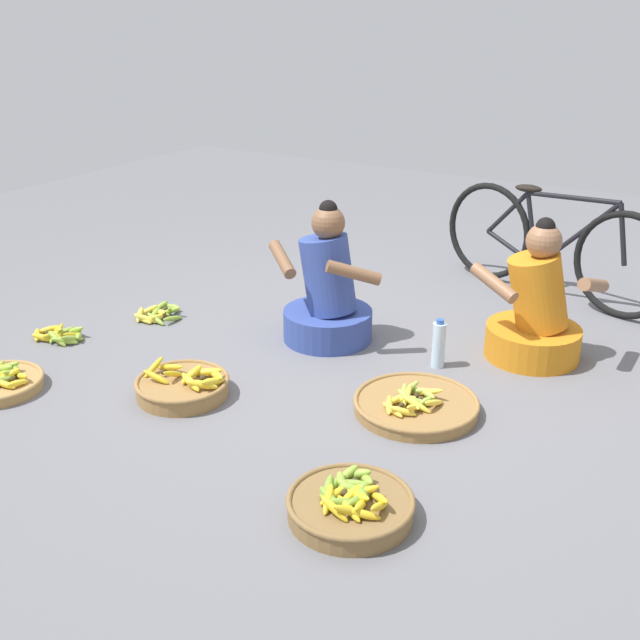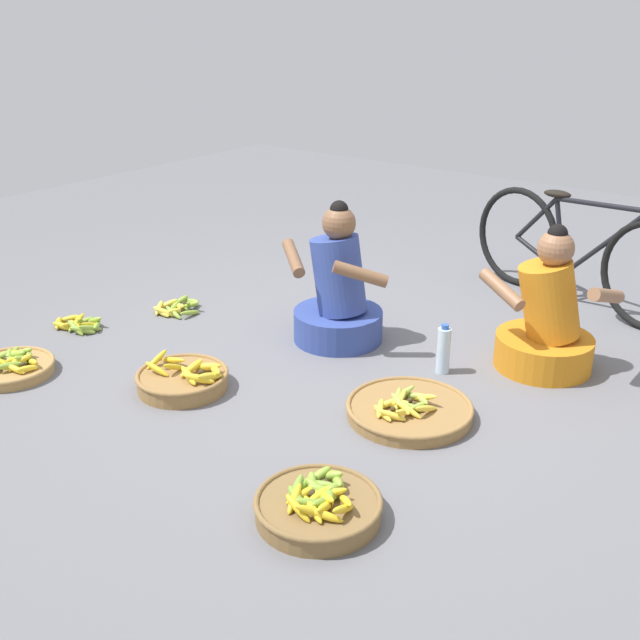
{
  "view_description": "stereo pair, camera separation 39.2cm",
  "coord_description": "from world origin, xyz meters",
  "px_view_note": "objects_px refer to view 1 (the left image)",
  "views": [
    {
      "loc": [
        1.86,
        -3.31,
        1.86
      ],
      "look_at": [
        0.0,
        -0.2,
        0.35
      ],
      "focal_mm": 43.48,
      "sensor_mm": 36.0,
      "label": 1
    },
    {
      "loc": [
        2.19,
        -3.09,
        1.86
      ],
      "look_at": [
        0.0,
        -0.2,
        0.35
      ],
      "focal_mm": 43.48,
      "sensor_mm": 36.0,
      "label": 2
    }
  ],
  "objects_px": {
    "vendor_woman_behind": "(536,314)",
    "loose_bananas_back_left": "(158,313)",
    "banana_basket_back_right": "(183,386)",
    "loose_bananas_near_bicycle": "(60,335)",
    "vendor_woman_front": "(328,296)",
    "banana_basket_mid_right": "(416,404)",
    "banana_basket_front_center": "(350,504)",
    "bicycle_leaning": "(551,245)",
    "water_bottle": "(439,344)"
  },
  "relations": [
    {
      "from": "loose_bananas_near_bicycle",
      "to": "vendor_woman_front",
      "type": "bearing_deg",
      "value": 31.1
    },
    {
      "from": "bicycle_leaning",
      "to": "banana_basket_mid_right",
      "type": "bearing_deg",
      "value": -92.75
    },
    {
      "from": "bicycle_leaning",
      "to": "banana_basket_front_center",
      "type": "bearing_deg",
      "value": -89.29
    },
    {
      "from": "vendor_woman_behind",
      "to": "banana_basket_mid_right",
      "type": "bearing_deg",
      "value": -107.96
    },
    {
      "from": "loose_bananas_near_bicycle",
      "to": "loose_bananas_back_left",
      "type": "bearing_deg",
      "value": 63.65
    },
    {
      "from": "bicycle_leaning",
      "to": "banana_basket_mid_right",
      "type": "distance_m",
      "value": 1.94
    },
    {
      "from": "banana_basket_back_right",
      "to": "banana_basket_front_center",
      "type": "relative_size",
      "value": 0.95
    },
    {
      "from": "vendor_woman_front",
      "to": "loose_bananas_back_left",
      "type": "relative_size",
      "value": 2.67
    },
    {
      "from": "loose_bananas_back_left",
      "to": "water_bottle",
      "type": "relative_size",
      "value": 1.13
    },
    {
      "from": "bicycle_leaning",
      "to": "banana_basket_back_right",
      "type": "bearing_deg",
      "value": -116.3
    },
    {
      "from": "vendor_woman_behind",
      "to": "loose_bananas_near_bicycle",
      "type": "bearing_deg",
      "value": -154.13
    },
    {
      "from": "banana_basket_mid_right",
      "to": "water_bottle",
      "type": "relative_size",
      "value": 2.22
    },
    {
      "from": "vendor_woman_behind",
      "to": "banana_basket_mid_right",
      "type": "distance_m",
      "value": 0.98
    },
    {
      "from": "banana_basket_mid_right",
      "to": "bicycle_leaning",
      "type": "bearing_deg",
      "value": 87.25
    },
    {
      "from": "banana_basket_mid_right",
      "to": "loose_bananas_near_bicycle",
      "type": "height_order",
      "value": "banana_basket_mid_right"
    },
    {
      "from": "bicycle_leaning",
      "to": "loose_bananas_back_left",
      "type": "bearing_deg",
      "value": -140.29
    },
    {
      "from": "bicycle_leaning",
      "to": "water_bottle",
      "type": "relative_size",
      "value": 5.95
    },
    {
      "from": "loose_bananas_back_left",
      "to": "banana_basket_mid_right",
      "type": "bearing_deg",
      "value": -8.08
    },
    {
      "from": "banana_basket_mid_right",
      "to": "water_bottle",
      "type": "height_order",
      "value": "water_bottle"
    },
    {
      "from": "vendor_woman_front",
      "to": "vendor_woman_behind",
      "type": "xyz_separation_m",
      "value": [
        1.1,
        0.38,
        -0.01
      ]
    },
    {
      "from": "bicycle_leaning",
      "to": "water_bottle",
      "type": "distance_m",
      "value": 1.42
    },
    {
      "from": "bicycle_leaning",
      "to": "loose_bananas_near_bicycle",
      "type": "height_order",
      "value": "bicycle_leaning"
    },
    {
      "from": "banana_basket_back_right",
      "to": "water_bottle",
      "type": "xyz_separation_m",
      "value": [
        0.97,
        0.97,
        0.07
      ]
    },
    {
      "from": "vendor_woman_front",
      "to": "banana_basket_front_center",
      "type": "height_order",
      "value": "vendor_woman_front"
    },
    {
      "from": "banana_basket_mid_right",
      "to": "vendor_woman_behind",
      "type": "bearing_deg",
      "value": 72.04
    },
    {
      "from": "bicycle_leaning",
      "to": "water_bottle",
      "type": "bearing_deg",
      "value": -98.2
    },
    {
      "from": "loose_bananas_near_bicycle",
      "to": "water_bottle",
      "type": "distance_m",
      "value": 2.21
    },
    {
      "from": "bicycle_leaning",
      "to": "banana_basket_back_right",
      "type": "distance_m",
      "value": 2.65
    },
    {
      "from": "bicycle_leaning",
      "to": "water_bottle",
      "type": "xyz_separation_m",
      "value": [
        -0.2,
        -1.39,
        -0.23
      ]
    },
    {
      "from": "water_bottle",
      "to": "loose_bananas_near_bicycle",
      "type": "bearing_deg",
      "value": -158.53
    },
    {
      "from": "banana_basket_back_right",
      "to": "loose_bananas_near_bicycle",
      "type": "bearing_deg",
      "value": 171.21
    },
    {
      "from": "vendor_woman_behind",
      "to": "loose_bananas_back_left",
      "type": "height_order",
      "value": "vendor_woman_behind"
    },
    {
      "from": "banana_basket_front_center",
      "to": "water_bottle",
      "type": "xyz_separation_m",
      "value": [
        -0.23,
        1.41,
        0.07
      ]
    },
    {
      "from": "banana_basket_back_right",
      "to": "banana_basket_mid_right",
      "type": "height_order",
      "value": "banana_basket_back_right"
    },
    {
      "from": "banana_basket_mid_right",
      "to": "water_bottle",
      "type": "xyz_separation_m",
      "value": [
        -0.11,
        0.53,
        0.09
      ]
    },
    {
      "from": "banana_basket_back_right",
      "to": "loose_bananas_near_bicycle",
      "type": "distance_m",
      "value": 1.1
    },
    {
      "from": "bicycle_leaning",
      "to": "banana_basket_mid_right",
      "type": "height_order",
      "value": "bicycle_leaning"
    },
    {
      "from": "vendor_woman_front",
      "to": "loose_bananas_near_bicycle",
      "type": "xyz_separation_m",
      "value": [
        -1.35,
        -0.81,
        -0.24
      ]
    },
    {
      "from": "banana_basket_front_center",
      "to": "banana_basket_mid_right",
      "type": "distance_m",
      "value": 0.89
    },
    {
      "from": "vendor_woman_behind",
      "to": "loose_bananas_back_left",
      "type": "relative_size",
      "value": 2.57
    },
    {
      "from": "vendor_woman_front",
      "to": "loose_bananas_back_left",
      "type": "distance_m",
      "value": 1.14
    },
    {
      "from": "banana_basket_back_right",
      "to": "loose_bananas_near_bicycle",
      "type": "height_order",
      "value": "banana_basket_back_right"
    },
    {
      "from": "banana_basket_back_right",
      "to": "banana_basket_mid_right",
      "type": "distance_m",
      "value": 1.16
    },
    {
      "from": "loose_bananas_near_bicycle",
      "to": "water_bottle",
      "type": "xyz_separation_m",
      "value": [
        2.05,
        0.81,
        0.1
      ]
    },
    {
      "from": "banana_basket_front_center",
      "to": "banana_basket_mid_right",
      "type": "relative_size",
      "value": 0.82
    },
    {
      "from": "banana_basket_mid_right",
      "to": "loose_bananas_back_left",
      "type": "relative_size",
      "value": 1.96
    },
    {
      "from": "banana_basket_mid_right",
      "to": "vendor_woman_front",
      "type": "bearing_deg",
      "value": 146.61
    },
    {
      "from": "vendor_woman_behind",
      "to": "loose_bananas_near_bicycle",
      "type": "relative_size",
      "value": 2.31
    },
    {
      "from": "banana_basket_back_right",
      "to": "banana_basket_mid_right",
      "type": "bearing_deg",
      "value": 22.67
    },
    {
      "from": "banana_basket_front_center",
      "to": "loose_bananas_back_left",
      "type": "xyz_separation_m",
      "value": [
        -2.01,
        1.15,
        -0.03
      ]
    }
  ]
}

